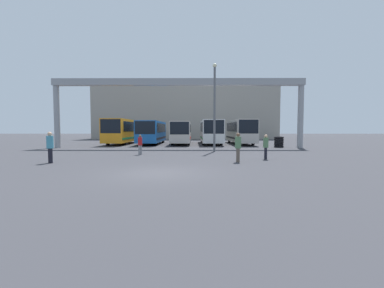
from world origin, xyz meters
TOP-DOWN VIEW (x-y plane):
  - ground_plane at (0.00, 0.00)m, footprint 200.00×200.00m
  - building_backdrop at (0.00, 44.31)m, footprint 36.87×12.00m
  - overhead_gantry at (0.00, 15.89)m, footprint 26.76×0.80m
  - bus_slot_0 at (-7.97, 23.25)m, footprint 2.59×10.75m
  - bus_slot_1 at (-3.99, 23.15)m, footprint 2.59×10.55m
  - bus_slot_2 at (0.00, 23.41)m, footprint 2.44×11.08m
  - bus_slot_3 at (3.99, 23.44)m, footprint 2.59×11.15m
  - bus_slot_4 at (7.97, 23.22)m, footprint 2.48×10.70m
  - pedestrian_near_left at (-6.93, 3.48)m, footprint 0.39×0.39m
  - pedestrian_near_right at (6.48, 5.48)m, footprint 0.35×0.35m
  - pedestrian_near_center at (-2.59, 8.46)m, footprint 0.33×0.33m
  - pedestrian_far_center at (4.36, 4.00)m, footprint 0.37×0.37m
  - tire_stack at (11.08, 16.69)m, footprint 1.04×1.04m
  - lamp_post at (3.49, 11.20)m, footprint 0.36×0.36m

SIDE VIEW (x-z plane):
  - ground_plane at x=0.00m, z-range 0.00..0.00m
  - tire_stack at x=11.08m, z-range 0.00..1.20m
  - pedestrian_near_center at x=-2.59m, z-range 0.05..1.63m
  - pedestrian_near_right at x=6.48m, z-range 0.05..1.72m
  - pedestrian_far_center at x=4.36m, z-range 0.06..1.85m
  - pedestrian_near_left at x=-6.93m, z-range 0.06..1.92m
  - bus_slot_2 at x=0.00m, z-range 0.23..3.20m
  - bus_slot_1 at x=-3.99m, z-range 0.24..3.28m
  - bus_slot_3 at x=3.99m, z-range 0.24..3.42m
  - bus_slot_4 at x=7.97m, z-range 0.25..3.46m
  - bus_slot_0 at x=-7.97m, z-range 0.25..3.53m
  - lamp_post at x=3.49m, z-range 0.36..8.16m
  - building_backdrop at x=0.00m, z-range 0.00..10.83m
  - overhead_gantry at x=0.00m, z-range 2.44..9.80m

